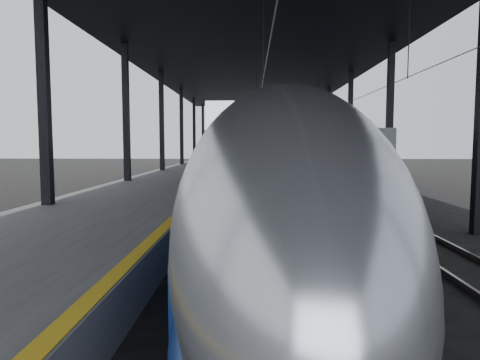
{
  "coord_description": "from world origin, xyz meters",
  "views": [
    {
      "loc": [
        1.59,
        -10.21,
        3.21
      ],
      "look_at": [
        1.21,
        3.92,
        2.0
      ],
      "focal_mm": 32.0,
      "sensor_mm": 36.0,
      "label": 1
    }
  ],
  "objects": [
    {
      "name": "ground",
      "position": [
        0.0,
        0.0,
        0.0
      ],
      "size": [
        160.0,
        160.0,
        0.0
      ],
      "primitive_type": "plane",
      "color": "black",
      "rests_on": "ground"
    },
    {
      "name": "platform",
      "position": [
        -3.5,
        20.0,
        0.5
      ],
      "size": [
        6.0,
        80.0,
        1.0
      ],
      "primitive_type": "cube",
      "color": "#4C4C4F",
      "rests_on": "ground"
    },
    {
      "name": "yellow_strip",
      "position": [
        -0.7,
        20.0,
        1.0
      ],
      "size": [
        0.3,
        80.0,
        0.01
      ],
      "primitive_type": "cube",
      "color": "gold",
      "rests_on": "platform"
    },
    {
      "name": "rails",
      "position": [
        4.5,
        20.0,
        0.08
      ],
      "size": [
        6.52,
        80.0,
        0.16
      ],
      "color": "slate",
      "rests_on": "ground"
    },
    {
      "name": "canopy",
      "position": [
        1.9,
        20.0,
        9.12
      ],
      "size": [
        18.0,
        75.0,
        9.47
      ],
      "color": "black",
      "rests_on": "ground"
    },
    {
      "name": "tgv_train",
      "position": [
        2.0,
        23.3,
        1.92
      ],
      "size": [
        2.86,
        65.2,
        4.1
      ],
      "color": "#A9ABB0",
      "rests_on": "ground"
    },
    {
      "name": "second_train",
      "position": [
        7.0,
        37.53,
        2.0
      ],
      "size": [
        2.87,
        56.05,
        3.95
      ],
      "color": "navy",
      "rests_on": "ground"
    }
  ]
}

